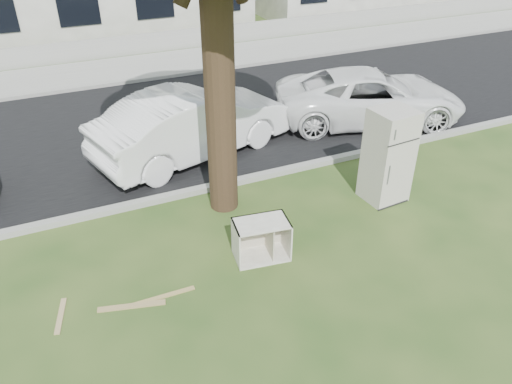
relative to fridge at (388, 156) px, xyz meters
name	(u,v)px	position (x,y,z in m)	size (l,w,h in m)	color
ground	(284,253)	(-2.60, -0.77, -0.94)	(120.00, 120.00, 0.00)	#244318
road	(181,122)	(-2.60, 5.23, -0.93)	(120.00, 7.00, 0.01)	black
kerb_near	(231,185)	(-2.60, 1.68, -0.94)	(120.00, 0.18, 0.12)	gray
kerb_far	(149,81)	(-2.60, 8.78, -0.94)	(120.00, 0.18, 0.12)	gray
sidewalk	(138,67)	(-2.60, 10.23, -0.93)	(120.00, 2.80, 0.01)	gray
low_wall	(127,45)	(-2.60, 11.83, -0.59)	(120.00, 0.15, 0.70)	gray
fridge	(388,156)	(0.00, 0.00, 0.00)	(0.77, 0.72, 1.87)	beige
cabinet	(261,240)	(-2.99, -0.70, -0.59)	(0.90, 0.56, 0.70)	silver
plank_a	(164,296)	(-4.77, -0.97, -0.93)	(0.98, 0.08, 0.02)	#A68E50
plank_b	(132,306)	(-5.26, -0.98, -0.92)	(1.00, 0.10, 0.02)	#A08653
plank_c	(61,316)	(-6.25, -0.75, -0.93)	(0.72, 0.08, 0.02)	tan
car_center	(193,123)	(-2.83, 3.36, -0.17)	(1.62, 4.65, 1.53)	white
car_right	(370,96)	(1.96, 3.30, -0.26)	(2.23, 4.83, 1.34)	white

